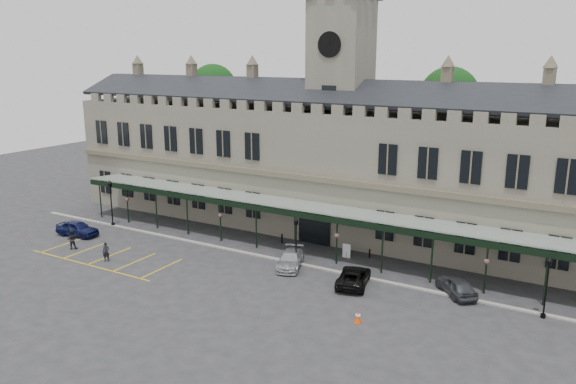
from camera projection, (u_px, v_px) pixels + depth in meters
The scene contains 21 objects.
ground at pixel (249, 284), 43.06m from camera, with size 140.00×140.00×0.00m, color #292A2C.
station_building at pixel (339, 166), 54.90m from camera, with size 60.00×10.36×17.30m.
clock_tower at pixel (340, 98), 53.38m from camera, with size 5.60×5.60×24.80m.
canopy at pixel (296, 229), 48.76m from camera, with size 50.00×4.10×4.30m.
kerb at pixel (285, 261), 47.67m from camera, with size 60.00×0.40×0.12m, color gray.
parking_markings at pixel (105, 258), 48.59m from camera, with size 16.00×6.00×0.01m, color gold, non-canonical shape.
tree_behind_left at pixel (213, 89), 71.70m from camera, with size 6.00×6.00×16.00m.
tree_behind_mid at pixel (449, 98), 57.15m from camera, with size 6.00×6.00×16.00m.
lamp_post_left at pixel (111, 199), 56.94m from camera, with size 0.46×0.46×4.84m.
lamp_post_mid at pixel (296, 237), 45.96m from camera, with size 0.41×0.41×4.29m.
lamp_post_right at pixel (547, 282), 36.92m from camera, with size 0.41×0.41×4.34m.
traffic_cone at pixel (358, 317), 36.79m from camera, with size 0.49×0.49×0.78m.
sign_board at pixel (347, 251), 48.48m from camera, with size 0.72×0.08×1.24m.
bollard_left at pixel (282, 239), 52.27m from camera, with size 0.16×0.16×0.88m, color black.
bollard_right at pixel (370, 254), 48.41m from camera, with size 0.15×0.15×0.82m, color black.
car_left_a at pixel (77, 228), 54.33m from camera, with size 1.75×4.36×1.49m, color #0D133D.
car_taxi at pixel (291, 259), 46.36m from camera, with size 1.83×4.51×1.31m, color #A3A6AB.
car_van at pixel (354, 277), 42.78m from camera, with size 2.16×4.69×1.30m, color black.
car_right_a at pixel (456, 286), 41.00m from camera, with size 1.64×4.07×1.39m, color #35383D.
person_a at pixel (106, 252), 47.56m from camera, with size 0.62×0.40×1.69m, color black.
person_b at pixel (72, 240), 50.59m from camera, with size 0.87×0.68×1.79m, color black.
Camera 1 is at (22.64, -33.26, 17.13)m, focal length 35.00 mm.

